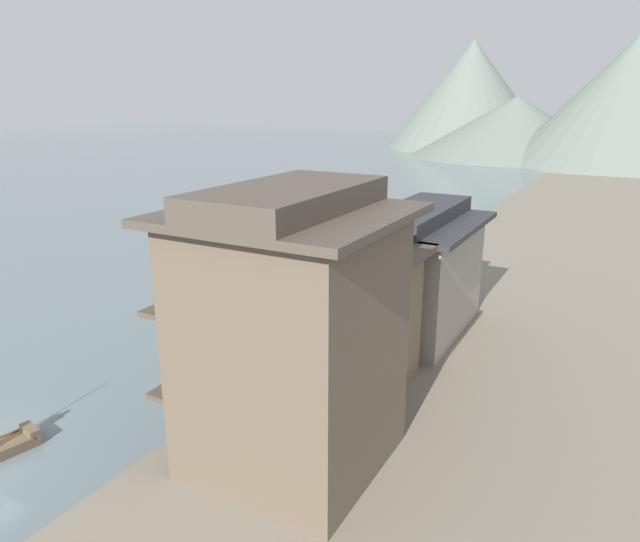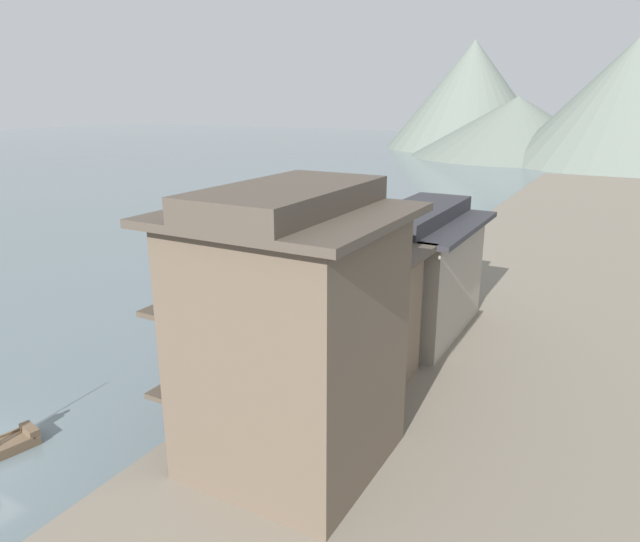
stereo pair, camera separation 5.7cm
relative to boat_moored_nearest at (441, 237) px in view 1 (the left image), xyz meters
name	(u,v)px [view 1 (the left image)]	position (x,y,z in m)	size (l,w,h in m)	color
riverbank_right	(557,280)	(10.81, -9.32, 0.30)	(18.00, 110.00, 0.89)	slate
boat_moored_nearest	(441,237)	(0.00, 0.00, 0.00)	(1.73, 4.65, 0.44)	brown
boat_moored_second	(220,387)	(0.10, -31.09, -0.03)	(1.92, 4.63, 0.34)	#33281E
boat_moored_third	(378,285)	(0.52, -15.11, 0.03)	(1.25, 5.66, 0.56)	brown
boat_moored_far	(458,216)	(-1.29, 10.00, -0.03)	(4.33, 4.36, 0.36)	#423328
boat_midriver_drifting	(326,316)	(0.24, -21.76, 0.04)	(2.01, 5.38, 0.60)	brown
boat_midriver_upstream	(279,275)	(-6.28, -16.61, 0.04)	(3.99, 2.99, 0.56)	#33281E
boat_upstream_distant	(410,261)	(0.37, -8.78, 0.03)	(1.70, 4.78, 0.54)	#423328
house_waterfront_nearest	(291,333)	(6.03, -34.76, 5.05)	(6.59, 6.39, 8.74)	brown
house_waterfront_second	(352,311)	(5.38, -29.21, 3.76)	(5.28, 5.63, 6.14)	#75604C
house_waterfront_tall	(416,270)	(5.63, -22.56, 3.74)	(5.78, 8.34, 6.14)	gray
mooring_post_dock_near	(198,416)	(2.16, -34.83, 1.13)	(0.20, 0.20, 0.77)	#473828
mooring_post_dock_mid	(314,334)	(2.16, -26.50, 1.10)	(0.20, 0.20, 0.72)	#473828
mooring_post_dock_far	(377,290)	(2.16, -19.05, 1.10)	(0.20, 0.20, 0.71)	#473828
hill_far_west	(471,95)	(-23.46, 95.44, 12.38)	(39.89, 39.89, 25.06)	slate
hill_far_centre	(630,102)	(11.39, 72.96, 11.03)	(41.97, 41.97, 22.35)	slate
hill_far_east	(515,127)	(-9.39, 79.10, 5.99)	(42.60, 42.60, 12.27)	slate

